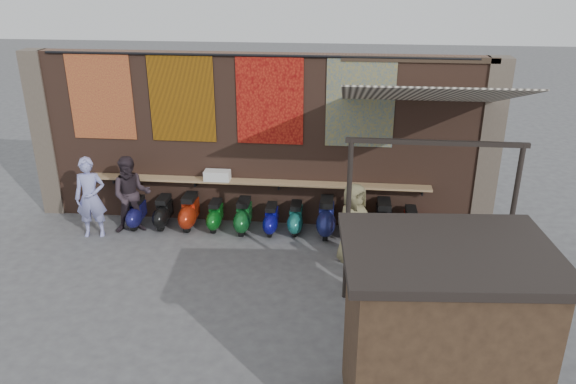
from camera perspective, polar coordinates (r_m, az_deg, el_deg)
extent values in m
plane|color=#474749|center=(11.50, -4.85, -8.34)|extent=(70.00, 70.00, 0.00)
cube|color=brown|center=(13.13, -2.99, 5.26)|extent=(10.00, 0.40, 4.00)
cube|color=#4C4238|center=(14.83, -23.36, 5.45)|extent=(0.50, 0.50, 4.00)
cube|color=#4C4238|center=(13.38, 19.67, 4.28)|extent=(0.50, 0.50, 4.00)
cube|color=#9E7A51|center=(13.08, -3.16, 1.01)|extent=(8.00, 0.32, 0.05)
cube|color=white|center=(13.18, -7.20, 1.68)|extent=(0.60, 0.29, 0.23)
cube|color=maroon|center=(13.69, -18.48, 9.19)|extent=(1.50, 0.02, 2.00)
cube|color=#BD6E0B|center=(13.04, -10.73, 9.33)|extent=(1.50, 0.02, 2.00)
cube|color=#AD2715|center=(12.62, -1.87, 9.27)|extent=(1.50, 0.02, 2.00)
cube|color=navy|center=(12.51, 7.36, 8.99)|extent=(1.50, 0.02, 2.00)
cylinder|color=black|center=(12.47, -3.34, 13.68)|extent=(9.50, 0.06, 0.06)
imported|color=#9094D2|center=(13.38, -19.42, -0.54)|extent=(0.75, 0.57, 1.88)
imported|color=#2E242B|center=(13.32, -15.61, -0.28)|extent=(1.05, 0.92, 1.83)
imported|color=#151E30|center=(10.53, 10.15, -7.01)|extent=(0.89, 0.87, 1.50)
imported|color=slate|center=(11.04, 20.70, -6.55)|extent=(1.17, 1.04, 1.57)
imported|color=olive|center=(11.64, 6.63, -3.18)|extent=(0.96, 1.00, 1.73)
cube|color=black|center=(7.84, 15.06, -14.42)|extent=(2.45, 1.92, 2.52)
cube|color=black|center=(7.14, 16.11, -5.89)|extent=(2.75, 2.20, 0.12)
cube|color=gold|center=(8.27, 14.10, -7.55)|extent=(1.20, 0.13, 0.50)
cube|color=#473321|center=(8.74, 13.54, -12.71)|extent=(1.93, 0.25, 0.06)
cube|color=beige|center=(10.95, 14.00, 9.56)|extent=(3.20, 3.28, 0.97)
cube|color=#33261C|center=(12.43, 13.26, 12.97)|extent=(3.30, 0.08, 0.12)
cube|color=black|center=(9.63, 14.84, 4.87)|extent=(3.00, 0.08, 0.08)
cylinder|color=black|center=(10.06, 6.09, -3.09)|extent=(0.09, 0.09, 3.10)
cylinder|color=black|center=(10.48, 21.60, -3.57)|extent=(0.09, 0.09, 3.10)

